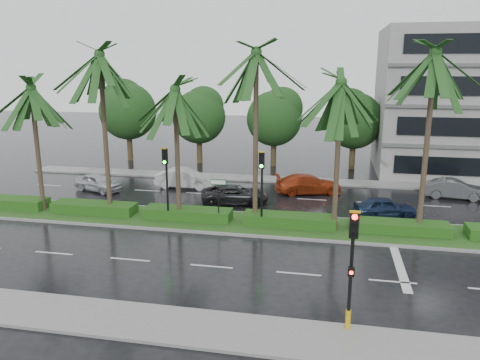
% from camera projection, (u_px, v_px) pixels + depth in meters
% --- Properties ---
extents(ground, '(120.00, 120.00, 0.00)m').
position_uv_depth(ground, '(234.00, 230.00, 26.23)').
color(ground, black).
rests_on(ground, ground).
extents(near_sidewalk, '(40.00, 2.40, 0.12)m').
position_uv_depth(near_sidewalk, '(174.00, 325.00, 16.51)').
color(near_sidewalk, gray).
rests_on(near_sidewalk, ground).
extents(far_sidewalk, '(40.00, 2.00, 0.12)m').
position_uv_depth(far_sidewalk, '(265.00, 179.00, 37.65)').
color(far_sidewalk, gray).
rests_on(far_sidewalk, ground).
extents(median, '(36.00, 4.00, 0.15)m').
position_uv_depth(median, '(237.00, 223.00, 27.17)').
color(median, gray).
rests_on(median, ground).
extents(hedge, '(35.20, 1.40, 0.60)m').
position_uv_depth(hedge, '(237.00, 217.00, 27.08)').
color(hedge, '#234E16').
rests_on(hedge, median).
extents(lane_markings, '(34.00, 13.06, 0.01)m').
position_uv_depth(lane_markings, '(287.00, 236.00, 25.25)').
color(lane_markings, silver).
rests_on(lane_markings, ground).
extents(palm_row, '(26.30, 4.20, 10.32)m').
position_uv_depth(palm_row, '(215.00, 82.00, 25.50)').
color(palm_row, '#3B3022').
rests_on(palm_row, median).
extents(signal_near, '(0.34, 0.45, 4.36)m').
position_uv_depth(signal_near, '(351.00, 266.00, 15.56)').
color(signal_near, black).
rests_on(signal_near, near_sidewalk).
extents(signal_median_left, '(0.34, 0.42, 4.36)m').
position_uv_depth(signal_median_left, '(166.00, 174.00, 26.55)').
color(signal_median_left, black).
rests_on(signal_median_left, median).
extents(signal_median_right, '(0.34, 0.42, 4.36)m').
position_uv_depth(signal_median_right, '(262.00, 178.00, 25.52)').
color(signal_median_right, black).
rests_on(signal_median_right, median).
extents(street_sign, '(0.95, 0.09, 2.60)m').
position_uv_depth(street_sign, '(218.00, 190.00, 26.37)').
color(street_sign, black).
rests_on(street_sign, median).
extents(bg_trees, '(33.27, 5.38, 7.77)m').
position_uv_depth(bg_trees, '(270.00, 114.00, 41.93)').
color(bg_trees, '#3E321C').
rests_on(bg_trees, ground).
extents(building, '(16.00, 10.00, 12.00)m').
position_uv_depth(building, '(479.00, 102.00, 38.73)').
color(building, gray).
rests_on(building, ground).
extents(car_silver, '(2.71, 4.06, 1.28)m').
position_uv_depth(car_silver, '(98.00, 182.00, 34.19)').
color(car_silver, '#BABDC3').
rests_on(car_silver, ground).
extents(car_white, '(1.66, 4.46, 1.46)m').
position_uv_depth(car_white, '(185.00, 178.00, 35.05)').
color(car_white, silver).
rests_on(car_white, ground).
extents(car_darkgrey, '(3.15, 4.86, 1.25)m').
position_uv_depth(car_darkgrey, '(235.00, 194.00, 31.08)').
color(car_darkgrey, black).
rests_on(car_darkgrey, ground).
extents(car_red, '(3.21, 5.11, 1.38)m').
position_uv_depth(car_red, '(308.00, 184.00, 33.57)').
color(car_red, '#A03111').
rests_on(car_red, ground).
extents(car_blue, '(2.27, 3.93, 1.26)m').
position_uv_depth(car_blue, '(385.00, 207.00, 28.29)').
color(car_blue, '#162342').
rests_on(car_blue, ground).
extents(car_grey, '(1.85, 4.16, 1.33)m').
position_uv_depth(car_grey, '(455.00, 189.00, 32.26)').
color(car_grey, '#525457').
rests_on(car_grey, ground).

